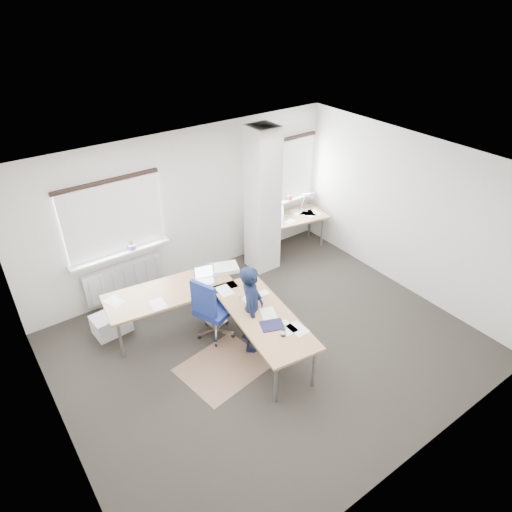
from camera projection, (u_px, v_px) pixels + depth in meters
ground at (269, 347)px, 7.08m from camera, size 6.00×6.00×0.00m
room_shell at (262, 234)px, 6.55m from camera, size 6.04×5.04×2.82m
floor_mat at (223, 367)px, 6.71m from camera, size 1.31×1.16×0.01m
white_crate at (111, 323)px, 7.30m from camera, size 0.59×0.43×0.34m
desk_main at (218, 303)px, 6.90m from camera, size 2.41×2.90×0.96m
desk_side at (292, 218)px, 9.28m from camera, size 1.50×0.93×1.22m
task_chair at (214, 321)px, 7.12m from camera, size 0.67×0.65×1.14m
person at (252, 308)px, 6.74m from camera, size 0.60×0.63×1.44m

